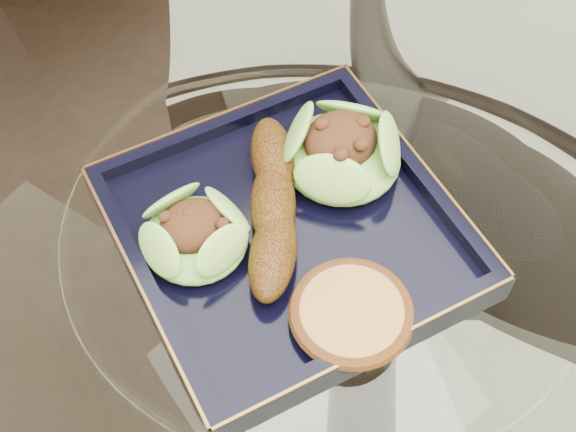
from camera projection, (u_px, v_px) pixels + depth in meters
dining_table at (318, 345)px, 0.82m from camera, size 1.13×1.13×0.77m
dining_chair at (60, 155)px, 1.04m from camera, size 0.56×0.56×0.97m
navy_plate at (288, 236)px, 0.69m from camera, size 0.31×0.31×0.02m
lettuce_wrap_left at (195, 236)px, 0.66m from camera, size 0.11×0.11×0.03m
lettuce_wrap_right at (342, 153)px, 0.71m from camera, size 0.13×0.13×0.04m
roasted_plantain at (273, 204)px, 0.68m from camera, size 0.14×0.17×0.03m
crumb_patty at (351, 314)px, 0.63m from camera, size 0.11×0.11×0.02m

